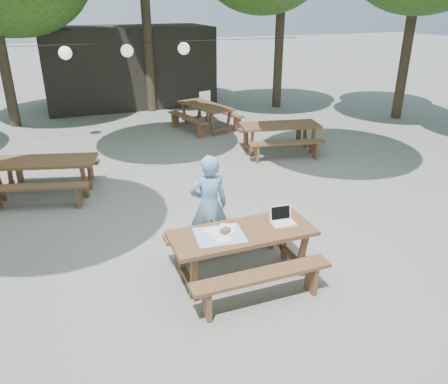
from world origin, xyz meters
TOP-DOWN VIEW (x-y plane):
  - ground at (0.00, 0.00)m, footprint 80.00×80.00m
  - pavilion at (0.50, 10.50)m, footprint 6.00×3.00m
  - main_picnic_table at (-0.07, -1.70)m, footprint 2.00×1.58m
  - picnic_table_nw at (-2.61, 2.39)m, footprint 2.25×2.02m
  - picnic_table_ne at (3.07, 3.15)m, footprint 2.17×1.92m
  - picnic_table_far_e at (2.02, 5.98)m, footprint 2.00×2.23m
  - woman at (-0.27, -0.88)m, footprint 0.63×0.46m
  - plastic_chair at (2.49, 7.08)m, footprint 0.57×0.57m
  - laptop at (0.56, -1.67)m, footprint 0.35×0.28m
  - tabletop_clutter at (-0.39, -1.69)m, footprint 0.71×0.62m
  - paper_lanterns at (-0.19, 6.00)m, footprint 9.00×0.34m

SIDE VIEW (x-z plane):
  - ground at x=0.00m, z-range 0.00..0.00m
  - plastic_chair at x=2.49m, z-range -0.19..0.71m
  - main_picnic_table at x=-0.07m, z-range 0.01..0.76m
  - picnic_table_nw at x=-2.61m, z-range 0.01..0.76m
  - picnic_table_ne at x=3.07m, z-range 0.01..0.76m
  - picnic_table_far_e at x=2.02m, z-range 0.01..0.76m
  - tabletop_clutter at x=-0.39m, z-range 0.72..0.80m
  - woman at x=-0.27m, z-range 0.00..1.61m
  - laptop at x=0.56m, z-range 0.69..0.93m
  - pavilion at x=0.50m, z-range 0.00..2.80m
  - paper_lanterns at x=-0.19m, z-range 2.21..2.59m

